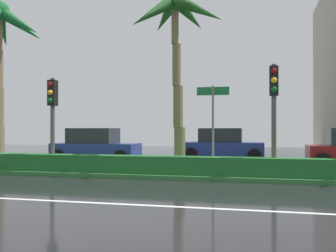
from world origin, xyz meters
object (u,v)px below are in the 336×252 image
object	(u,v)px
palm_tree_centre_left	(175,23)
street_name_sign	(213,117)
car_in_traffic_leading	(95,146)
traffic_signal_median_right	(274,99)
car_in_traffic_second	(223,145)
traffic_signal_median_left	(52,107)

from	to	relation	value
palm_tree_centre_left	street_name_sign	world-z (taller)	palm_tree_centre_left
car_in_traffic_leading	traffic_signal_median_right	bearing A→B (deg)	-30.15
palm_tree_centre_left	car_in_traffic_leading	xyz separation A→B (m)	(-4.91, 3.57, -4.94)
palm_tree_centre_left	car_in_traffic_second	bearing A→B (deg)	79.65
traffic_signal_median_left	car_in_traffic_second	bearing A→B (deg)	55.32
traffic_signal_median_right	car_in_traffic_leading	world-z (taller)	traffic_signal_median_right
palm_tree_centre_left	car_in_traffic_leading	world-z (taller)	palm_tree_centre_left
palm_tree_centre_left	traffic_signal_median_right	world-z (taller)	palm_tree_centre_left
traffic_signal_median_left	traffic_signal_median_right	xyz separation A→B (m)	(7.99, 0.06, 0.16)
street_name_sign	car_in_traffic_leading	distance (m)	8.25
street_name_sign	car_in_traffic_second	distance (m)	8.11
palm_tree_centre_left	car_in_traffic_leading	size ratio (longest dim) A/B	1.62
traffic_signal_median_left	street_name_sign	distance (m)	6.01
palm_tree_centre_left	street_name_sign	size ratio (longest dim) A/B	2.32
street_name_sign	car_in_traffic_leading	xyz separation A→B (m)	(-6.51, 4.90, -1.25)
car_in_traffic_leading	palm_tree_centre_left	bearing A→B (deg)	-36.00
street_name_sign	palm_tree_centre_left	bearing A→B (deg)	140.20
street_name_sign	traffic_signal_median_right	bearing A→B (deg)	-1.16
palm_tree_centre_left	car_in_traffic_second	distance (m)	8.39
car_in_traffic_leading	car_in_traffic_second	size ratio (longest dim) A/B	1.00
traffic_signal_median_right	street_name_sign	xyz separation A→B (m)	(-2.00, 0.04, -0.59)
palm_tree_centre_left	street_name_sign	bearing A→B (deg)	-39.80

